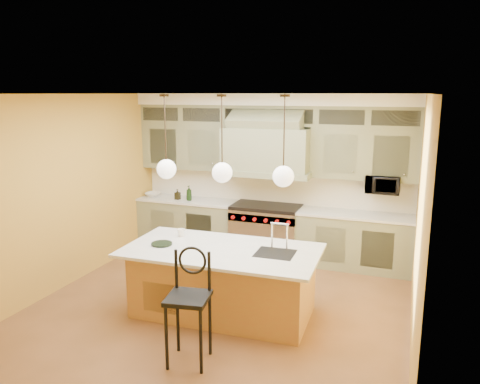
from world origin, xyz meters
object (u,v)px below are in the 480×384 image
at_px(counter_stool, 189,299).
at_px(microwave, 383,184).
at_px(kitchen_island, 223,280).
at_px(range, 266,231).

distance_m(counter_stool, microwave, 4.08).
distance_m(kitchen_island, microwave, 3.19).
bearing_deg(range, microwave, 3.12).
xyz_separation_m(counter_stool, microwave, (1.74, 3.62, 0.72)).
height_order(range, microwave, microwave).
bearing_deg(microwave, kitchen_island, -126.95).
height_order(range, counter_stool, counter_stool).
bearing_deg(counter_stool, microwave, 55.05).
relative_size(kitchen_island, counter_stool, 2.03).
bearing_deg(microwave, range, -176.88).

